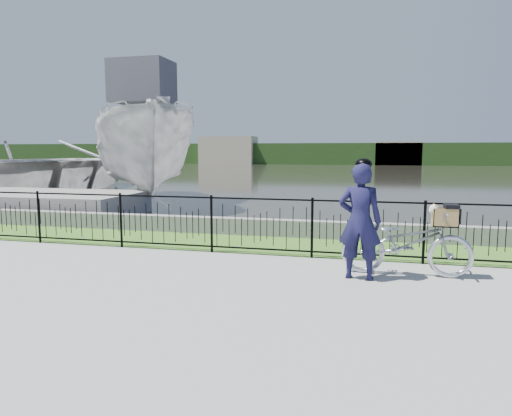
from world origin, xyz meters
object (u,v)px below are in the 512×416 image
(cyclist, at_px, (360,220))
(boat_far, at_px, (36,166))
(bicycle_rig, at_px, (407,242))
(boat_near, at_px, (144,152))

(cyclist, xyz_separation_m, boat_far, (-15.49, 11.73, 0.31))
(bicycle_rig, distance_m, boat_far, 19.82)
(cyclist, xyz_separation_m, boat_near, (-8.42, 9.18, 1.00))
(boat_far, bearing_deg, cyclist, -37.14)
(cyclist, bearing_deg, bicycle_rig, 27.80)
(cyclist, relative_size, boat_far, 0.15)
(boat_near, bearing_deg, boat_far, 160.18)
(boat_near, relative_size, boat_far, 0.78)
(boat_near, bearing_deg, bicycle_rig, -43.80)
(cyclist, distance_m, boat_far, 19.43)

